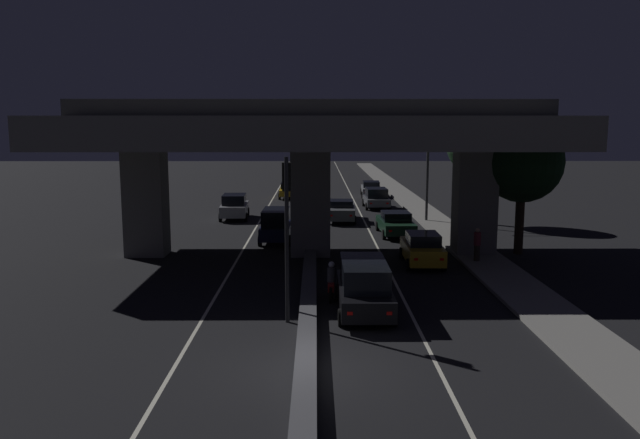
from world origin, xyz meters
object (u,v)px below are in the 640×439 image
at_px(car_silver_second_oncoming, 234,206).
at_px(traffic_light_left_of_median, 287,211).
at_px(car_taxi_yellow_second, 422,249).
at_px(car_silver_sixth, 371,189).
at_px(car_grey_fifth, 376,198).
at_px(car_black_lead, 364,286).
at_px(car_dark_green_third, 396,223).
at_px(car_dark_blue_lead_oncoming, 276,225).
at_px(car_grey_fourth, 341,210).
at_px(pedestrian_on_sidewalk, 477,244).
at_px(car_taxi_yellow_third_oncoming, 289,190).
at_px(street_lamp, 422,158).
at_px(motorcycle_red_filtering_near, 331,283).

bearing_deg(car_silver_second_oncoming, traffic_light_left_of_median, 8.87).
distance_m(car_taxi_yellow_second, car_silver_sixth, 29.05).
relative_size(car_taxi_yellow_second, car_grey_fifth, 1.03).
height_order(car_black_lead, car_taxi_yellow_second, car_black_lead).
relative_size(car_taxi_yellow_second, car_dark_green_third, 0.86).
bearing_deg(car_dark_blue_lead_oncoming, car_black_lead, 17.20).
relative_size(car_taxi_yellow_second, car_silver_sixth, 0.89).
bearing_deg(car_black_lead, car_grey_fourth, -0.08).
distance_m(car_taxi_yellow_second, car_grey_fifth, 20.68).
bearing_deg(pedestrian_on_sidewalk, car_black_lead, -127.82).
xyz_separation_m(car_black_lead, car_taxi_yellow_third_oncoming, (-4.20, 35.56, -0.23)).
height_order(traffic_light_left_of_median, car_dark_blue_lead_oncoming, traffic_light_left_of_median).
bearing_deg(car_silver_second_oncoming, car_dark_green_third, 55.36).
bearing_deg(car_silver_sixth, car_silver_second_oncoming, 144.36).
bearing_deg(pedestrian_on_sidewalk, car_grey_fourth, 113.79).
bearing_deg(street_lamp, car_grey_fifth, 107.85).
height_order(car_silver_second_oncoming, motorcycle_red_filtering_near, car_silver_second_oncoming).
relative_size(car_taxi_yellow_second, motorcycle_red_filtering_near, 2.25).
distance_m(traffic_light_left_of_median, car_taxi_yellow_third_oncoming, 36.81).
relative_size(traffic_light_left_of_median, car_dark_blue_lead_oncoming, 1.42).
bearing_deg(pedestrian_on_sidewalk, car_dark_green_third, 110.03).
height_order(car_taxi_yellow_second, car_dark_green_third, car_taxi_yellow_second).
relative_size(car_grey_fourth, pedestrian_on_sidewalk, 2.98).
distance_m(motorcycle_red_filtering_near, pedestrian_on_sidewalk, 9.48).
distance_m(car_silver_sixth, car_taxi_yellow_third_oncoming, 7.72).
height_order(car_grey_fourth, car_silver_sixth, car_grey_fourth).
xyz_separation_m(traffic_light_left_of_median, motorcycle_red_filtering_near, (1.57, 2.76, -3.19)).
bearing_deg(traffic_light_left_of_median, street_lamp, 69.49).
xyz_separation_m(car_grey_fifth, motorcycle_red_filtering_near, (-4.28, -26.57, -0.21)).
relative_size(traffic_light_left_of_median, motorcycle_red_filtering_near, 3.11).
xyz_separation_m(car_dark_green_third, car_grey_fifth, (0.00, 12.38, 0.12)).
bearing_deg(car_taxi_yellow_third_oncoming, car_silver_sixth, 97.13).
bearing_deg(car_silver_second_oncoming, car_taxi_yellow_second, 33.40).
relative_size(car_taxi_yellow_second, car_grey_fourth, 0.85).
bearing_deg(car_silver_second_oncoming, pedestrian_on_sidewalk, 40.10).
xyz_separation_m(car_silver_sixth, car_silver_second_oncoming, (-11.02, -14.09, 0.16)).
height_order(traffic_light_left_of_median, car_taxi_yellow_second, traffic_light_left_of_median).
height_order(car_taxi_yellow_second, car_taxi_yellow_third_oncoming, car_taxi_yellow_second).
relative_size(car_silver_sixth, pedestrian_on_sidewalk, 2.86).
xyz_separation_m(traffic_light_left_of_median, car_taxi_yellow_second, (6.07, 8.65, -3.02)).
bearing_deg(car_grey_fifth, pedestrian_on_sidewalk, -173.29).
xyz_separation_m(car_grey_fourth, car_grey_fifth, (3.10, 6.74, 0.09)).
xyz_separation_m(car_dark_green_third, pedestrian_on_sidewalk, (2.93, -8.04, 0.23)).
distance_m(car_grey_fourth, car_silver_second_oncoming, 7.68).
xyz_separation_m(car_silver_sixth, car_dark_blue_lead_oncoming, (-7.47, -23.03, 0.25)).
bearing_deg(pedestrian_on_sidewalk, car_silver_sixth, 95.20).
relative_size(traffic_light_left_of_median, street_lamp, 0.77).
bearing_deg(street_lamp, car_silver_sixth, 97.47).
bearing_deg(street_lamp, car_silver_second_oncoming, 172.85).
distance_m(car_silver_second_oncoming, car_taxi_yellow_third_oncoming, 13.47).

